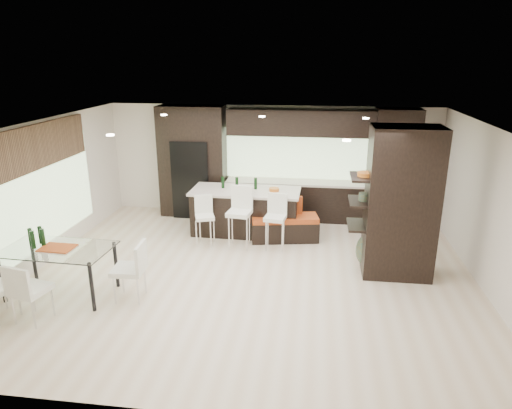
# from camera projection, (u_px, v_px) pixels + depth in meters

# --- Properties ---
(ground) EXTENTS (8.00, 8.00, 0.00)m
(ground) POSITION_uv_depth(u_px,v_px,m) (252.00, 274.00, 8.37)
(ground) COLOR beige
(ground) RESTS_ON ground
(back_wall) EXTENTS (8.00, 0.02, 2.70)m
(back_wall) POSITION_uv_depth(u_px,v_px,m) (271.00, 161.00, 11.25)
(back_wall) COLOR white
(back_wall) RESTS_ON ground
(left_wall) EXTENTS (0.02, 7.00, 2.70)m
(left_wall) POSITION_uv_depth(u_px,v_px,m) (38.00, 195.00, 8.45)
(left_wall) COLOR white
(left_wall) RESTS_ON ground
(right_wall) EXTENTS (0.02, 7.00, 2.70)m
(right_wall) POSITION_uv_depth(u_px,v_px,m) (493.00, 214.00, 7.45)
(right_wall) COLOR white
(right_wall) RESTS_ON ground
(ceiling) EXTENTS (8.00, 7.00, 0.02)m
(ceiling) POSITION_uv_depth(u_px,v_px,m) (251.00, 127.00, 7.54)
(ceiling) COLOR white
(ceiling) RESTS_ON ground
(window_left) EXTENTS (0.04, 3.20, 1.90)m
(window_left) POSITION_uv_depth(u_px,v_px,m) (46.00, 192.00, 8.64)
(window_left) COLOR #B2D199
(window_left) RESTS_ON left_wall
(window_back) EXTENTS (3.40, 0.04, 1.20)m
(window_back) POSITION_uv_depth(u_px,v_px,m) (296.00, 154.00, 11.08)
(window_back) COLOR #B2D199
(window_back) RESTS_ON back_wall
(stone_accent) EXTENTS (0.08, 3.00, 0.80)m
(stone_accent) POSITION_uv_depth(u_px,v_px,m) (41.00, 145.00, 8.36)
(stone_accent) COLOR brown
(stone_accent) RESTS_ON left_wall
(ceiling_spots) EXTENTS (4.00, 3.00, 0.02)m
(ceiling_spots) POSITION_uv_depth(u_px,v_px,m) (253.00, 126.00, 7.78)
(ceiling_spots) COLOR white
(ceiling_spots) RESTS_ON ceiling
(back_cabinetry) EXTENTS (6.80, 0.68, 2.70)m
(back_cabinetry) POSITION_uv_depth(u_px,v_px,m) (291.00, 164.00, 10.88)
(back_cabinetry) COLOR black
(back_cabinetry) RESTS_ON ground
(refrigerator) EXTENTS (0.90, 0.68, 1.90)m
(refrigerator) POSITION_uv_depth(u_px,v_px,m) (193.00, 178.00, 11.26)
(refrigerator) COLOR black
(refrigerator) RESTS_ON ground
(partition_column) EXTENTS (1.20, 0.80, 2.70)m
(partition_column) POSITION_uv_depth(u_px,v_px,m) (401.00, 203.00, 8.00)
(partition_column) COLOR black
(partition_column) RESTS_ON ground
(kitchen_island) EXTENTS (2.42, 1.08, 1.00)m
(kitchen_island) POSITION_uv_depth(u_px,v_px,m) (246.00, 211.00, 10.21)
(kitchen_island) COLOR black
(kitchen_island) RESTS_ON ground
(stool_left) EXTENTS (0.48, 0.48, 0.85)m
(stool_left) POSITION_uv_depth(u_px,v_px,m) (205.00, 226.00, 9.56)
(stool_left) COLOR white
(stool_left) RESTS_ON ground
(stool_mid) EXTENTS (0.51, 0.51, 1.03)m
(stool_mid) POSITION_uv_depth(u_px,v_px,m) (239.00, 224.00, 9.40)
(stool_mid) COLOR white
(stool_mid) RESTS_ON ground
(stool_right) EXTENTS (0.46, 0.46, 0.92)m
(stool_right) POSITION_uv_depth(u_px,v_px,m) (275.00, 227.00, 9.35)
(stool_right) COLOR white
(stool_right) RESTS_ON ground
(bench) EXTENTS (1.50, 0.80, 0.55)m
(bench) POSITION_uv_depth(u_px,v_px,m) (285.00, 228.00, 9.86)
(bench) COLOR black
(bench) RESTS_ON ground
(floor_vase) EXTENTS (0.62, 0.62, 1.32)m
(floor_vase) POSITION_uv_depth(u_px,v_px,m) (370.00, 234.00, 8.47)
(floor_vase) COLOR #404D37
(floor_vase) RESTS_ON ground
(dining_table) EXTENTS (1.77, 1.04, 0.83)m
(dining_table) POSITION_uv_depth(u_px,v_px,m) (61.00, 271.00, 7.55)
(dining_table) COLOR white
(dining_table) RESTS_ON ground
(chair_near) EXTENTS (0.57, 0.57, 0.89)m
(chair_near) POSITION_uv_depth(u_px,v_px,m) (31.00, 294.00, 6.78)
(chair_near) COLOR white
(chair_near) RESTS_ON ground
(chair_end) EXTENTS (0.52, 0.52, 0.91)m
(chair_end) POSITION_uv_depth(u_px,v_px,m) (129.00, 274.00, 7.39)
(chair_end) COLOR white
(chair_end) RESTS_ON ground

